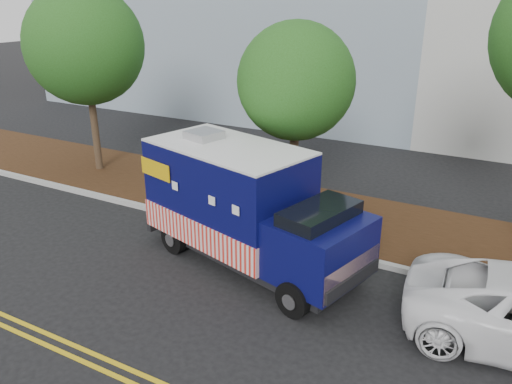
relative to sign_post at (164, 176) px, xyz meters
The scene contains 9 objects.
ground 3.84m from the sign_post, 25.12° to the right, with size 120.00×120.00×0.00m, color black.
curb 3.50m from the sign_post, ahead, with size 120.00×0.18×0.15m, color #9E9E99.
mulch_strip 4.00m from the sign_post, 30.54° to the left, with size 120.00×4.00×0.15m, color black.
centerline_near 6.95m from the sign_post, 61.15° to the right, with size 120.00×0.10×0.01m, color gold.
centerline_far 7.17m from the sign_post, 62.12° to the right, with size 120.00×0.10×0.01m, color gold.
tree_a 6.08m from the sign_post, 158.21° to the left, with size 4.16×4.16×6.80m.
tree_b 4.92m from the sign_post, 24.36° to the left, with size 3.32×3.32×5.79m.
sign_post is the anchor object (origin of this frame).
food_truck 3.92m from the sign_post, 21.57° to the right, with size 6.36×3.68×3.17m.
Camera 1 is at (6.00, -9.76, 6.42)m, focal length 35.00 mm.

